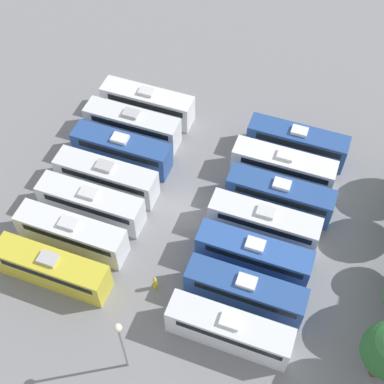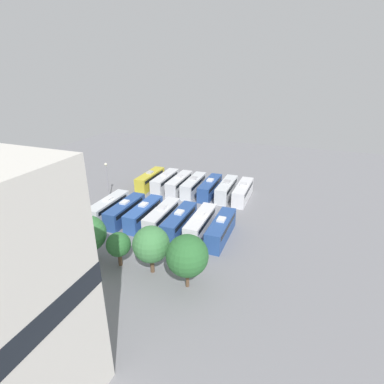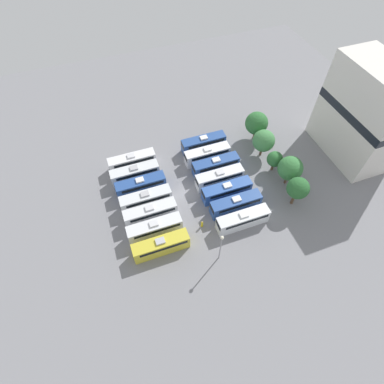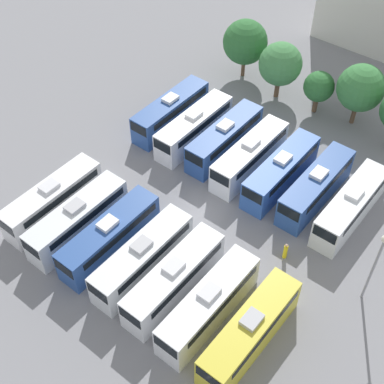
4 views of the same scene
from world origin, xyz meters
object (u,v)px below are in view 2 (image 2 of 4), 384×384
at_px(bus_13, 109,207).
at_px(tree_0, 187,256).
at_px(bus_12, 125,211).
at_px(tree_4, 66,221).
at_px(bus_0, 243,192).
at_px(bus_9, 180,221).
at_px(bus_3, 194,185).
at_px(bus_2, 210,187).
at_px(bus_8, 201,223).
at_px(tree_3, 88,234).
at_px(bus_10, 162,216).
at_px(bus_11, 144,213).
at_px(worker_person, 140,198).
at_px(tree_1, 151,244).
at_px(light_pole, 107,175).
at_px(bus_5, 165,181).
at_px(bus_7, 221,229).
at_px(bus_4, 179,183).
at_px(bus_1, 227,189).
at_px(tree_2, 119,245).
at_px(bus_6, 150,179).

xyz_separation_m(bus_13, tree_0, (-20.57, 12.84, 2.73)).
xyz_separation_m(bus_12, tree_4, (2.53, 11.26, 3.04)).
height_order(bus_0, bus_9, same).
relative_size(bus_3, tree_0, 1.42).
distance_m(bus_2, tree_0, 29.53).
xyz_separation_m(bus_8, tree_3, (11.64, 13.02, 2.75)).
height_order(bus_10, bus_11, same).
height_order(bus_2, tree_0, tree_0).
relative_size(worker_person, tree_1, 0.26).
xyz_separation_m(bus_10, light_pole, (15.59, -6.63, 3.46)).
relative_size(bus_3, tree_4, 1.44).
xyz_separation_m(bus_13, tree_3, (-6.11, 12.91, 2.75)).
xyz_separation_m(bus_5, bus_7, (-17.60, 16.33, 0.00)).
bearing_deg(bus_2, bus_4, 0.75).
xyz_separation_m(bus_1, bus_2, (3.53, 0.39, 0.00)).
bearing_deg(tree_4, tree_3, 164.12).
relative_size(bus_2, bus_7, 1.00).
distance_m(bus_9, tree_2, 12.39).
distance_m(bus_3, bus_5, 6.90).
relative_size(bus_8, bus_12, 1.00).
relative_size(bus_5, bus_8, 1.00).
bearing_deg(bus_7, worker_person, -21.90).
relative_size(bus_11, bus_12, 1.00).
xyz_separation_m(bus_4, bus_5, (3.54, -0.14, 0.00)).
distance_m(bus_1, worker_person, 18.10).
bearing_deg(bus_10, bus_1, -113.70).
height_order(bus_0, tree_4, tree_4).
xyz_separation_m(bus_4, tree_0, (-13.29, 28.64, 2.73)).
xyz_separation_m(bus_0, bus_11, (14.13, 15.96, 0.00)).
xyz_separation_m(light_pole, tree_1, (-19.98, 18.61, -0.97)).
distance_m(bus_5, bus_13, 16.36).
bearing_deg(bus_8, bus_11, 0.15).
bearing_deg(bus_8, tree_1, 77.77).
relative_size(bus_2, bus_12, 1.00).
distance_m(bus_1, bus_11, 19.35).
bearing_deg(bus_3, bus_13, 56.05).
height_order(bus_8, tree_3, tree_3).
height_order(bus_1, bus_13, same).
height_order(bus_10, bus_12, same).
distance_m(bus_0, worker_person, 21.13).
xyz_separation_m(bus_3, bus_6, (10.62, -0.03, 0.00)).
distance_m(bus_0, bus_12, 24.06).
xyz_separation_m(bus_9, bus_10, (3.47, -0.58, 0.00)).
height_order(bus_5, bus_10, same).
bearing_deg(bus_8, bus_4, -56.27).
bearing_deg(tree_4, light_pole, -72.01).
height_order(bus_2, bus_3, same).
bearing_deg(worker_person, bus_6, -75.94).
distance_m(bus_1, tree_0, 29.37).
distance_m(bus_1, bus_7, 17.04).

